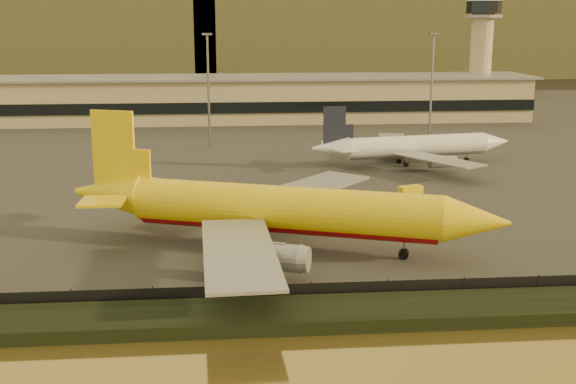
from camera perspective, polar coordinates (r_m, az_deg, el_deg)
name	(u,v)px	position (r m, az deg, el deg)	size (l,w,h in m)	color
ground	(282,264)	(86.90, -0.49, -5.71)	(900.00, 900.00, 0.00)	black
embankment	(296,315)	(70.85, 0.61, -9.69)	(320.00, 7.00, 1.40)	black
tarmac	(252,137)	(179.20, -2.89, 4.34)	(320.00, 220.00, 0.20)	#2D2D2D
perimeter_fence	(292,294)	(74.30, 0.31, -8.06)	(300.00, 0.05, 2.20)	black
terminal_building	(196,100)	(208.71, -7.25, 7.25)	(202.00, 25.00, 12.60)	tan
control_tower	(482,43)	(226.21, 15.04, 11.30)	(11.20, 11.20, 35.50)	tan
apron_light_masts	(323,80)	(158.78, 2.80, 8.83)	(152.20, 12.20, 25.40)	slate
distant_hills	(198,14)	(422.05, -7.15, 13.79)	(470.00, 160.00, 70.00)	brown
dhl_cargo_jet	(277,210)	(90.54, -0.85, -1.44)	(54.97, 52.24, 16.91)	yellow
white_narrowbody_jet	(413,147)	(146.20, 9.89, 3.55)	(42.20, 40.70, 12.15)	white
gse_vehicle_yellow	(410,191)	(119.92, 9.63, 0.05)	(3.95, 1.78, 1.78)	yellow
gse_vehicle_white	(173,197)	(116.32, -9.07, -0.36)	(3.81, 1.72, 1.72)	white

